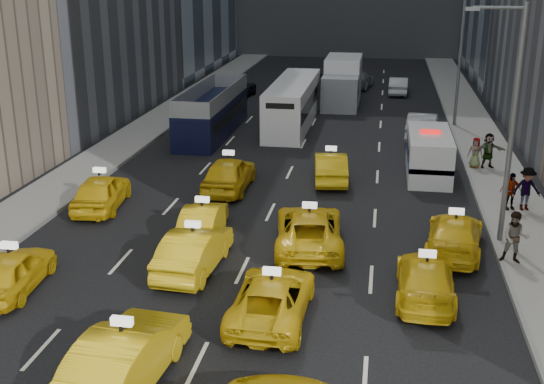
# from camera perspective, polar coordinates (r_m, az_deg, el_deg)

# --- Properties ---
(sidewalk_west) EXTENTS (3.00, 90.00, 0.15)m
(sidewalk_west) POSITION_cam_1_polar(r_m,az_deg,el_deg) (42.49, -11.76, 4.32)
(sidewalk_west) COLOR gray
(sidewalk_west) RESTS_ON ground
(sidewalk_east) EXTENTS (3.00, 90.00, 0.15)m
(sidewalk_east) POSITION_cam_1_polar(r_m,az_deg,el_deg) (40.16, 17.53, 3.01)
(sidewalk_east) COLOR gray
(sidewalk_east) RESTS_ON ground
(curb_west) EXTENTS (0.15, 90.00, 0.18)m
(curb_west) POSITION_cam_1_polar(r_m,az_deg,el_deg) (42.00, -9.91, 4.28)
(curb_west) COLOR slate
(curb_west) RESTS_ON ground
(curb_east) EXTENTS (0.15, 90.00, 0.18)m
(curb_east) POSITION_cam_1_polar(r_m,az_deg,el_deg) (39.97, 15.48, 3.15)
(curb_east) COLOR slate
(curb_east) RESTS_ON ground
(streetlight_near) EXTENTS (2.15, 0.22, 9.00)m
(streetlight_near) POSITION_cam_1_polar(r_m,az_deg,el_deg) (26.35, 19.30, 5.86)
(streetlight_near) COLOR #595B60
(streetlight_near) RESTS_ON ground
(streetlight_far) EXTENTS (2.15, 0.22, 9.00)m
(streetlight_far) POSITION_cam_1_polar(r_m,az_deg,el_deg) (45.94, 15.34, 11.26)
(streetlight_far) COLOR #595B60
(streetlight_far) RESTS_ON ground
(taxi_5) EXTENTS (2.15, 5.04, 1.62)m
(taxi_5) POSITION_cam_1_polar(r_m,az_deg,el_deg) (18.09, -12.22, -13.36)
(taxi_5) COLOR yellow
(taxi_5) RESTS_ON ground
(taxi_8) EXTENTS (1.96, 4.21, 1.40)m
(taxi_8) POSITION_cam_1_polar(r_m,az_deg,el_deg) (23.99, -20.88, -6.20)
(taxi_8) COLOR yellow
(taxi_8) RESTS_ON ground
(taxi_9) EXTENTS (1.85, 4.67, 1.51)m
(taxi_9) POSITION_cam_1_polar(r_m,az_deg,el_deg) (24.01, -6.55, -4.86)
(taxi_9) COLOR yellow
(taxi_9) RESTS_ON ground
(taxi_10) EXTENTS (2.28, 4.80, 1.32)m
(taxi_10) POSITION_cam_1_polar(r_m,az_deg,el_deg) (20.83, -0.01, -8.84)
(taxi_10) COLOR yellow
(taxi_10) RESTS_ON ground
(taxi_11) EXTENTS (1.99, 4.61, 1.32)m
(taxi_11) POSITION_cam_1_polar(r_m,az_deg,el_deg) (22.53, 12.73, -7.11)
(taxi_11) COLOR yellow
(taxi_11) RESTS_ON ground
(taxi_12) EXTENTS (2.35, 4.69, 1.53)m
(taxi_12) POSITION_cam_1_polar(r_m,az_deg,el_deg) (30.77, -14.09, 0.04)
(taxi_12) COLOR yellow
(taxi_12) RESTS_ON ground
(taxi_13) EXTENTS (1.65, 4.10, 1.32)m
(taxi_13) POSITION_cam_1_polar(r_m,az_deg,el_deg) (26.93, -5.79, -2.39)
(taxi_13) COLOR yellow
(taxi_13) RESTS_ON ground
(taxi_14) EXTENTS (3.05, 5.57, 1.48)m
(taxi_14) POSITION_cam_1_polar(r_m,az_deg,el_deg) (25.77, 3.14, -3.12)
(taxi_14) COLOR yellow
(taxi_14) RESTS_ON ground
(taxi_15) EXTENTS (2.57, 5.03, 1.40)m
(taxi_15) POSITION_cam_1_polar(r_m,az_deg,el_deg) (26.23, 15.02, -3.46)
(taxi_15) COLOR yellow
(taxi_15) RESTS_ON ground
(taxi_16) EXTENTS (1.95, 4.78, 1.62)m
(taxi_16) POSITION_cam_1_polar(r_m,az_deg,el_deg) (32.31, -3.62, 1.54)
(taxi_16) COLOR yellow
(taxi_16) RESTS_ON ground
(taxi_17) EXTENTS (2.04, 4.56, 1.45)m
(taxi_17) POSITION_cam_1_polar(r_m,az_deg,el_deg) (33.74, 4.93, 2.10)
(taxi_17) COLOR yellow
(taxi_17) RESTS_ON ground
(nypd_van) EXTENTS (2.22, 5.51, 2.35)m
(nypd_van) POSITION_cam_1_polar(r_m,az_deg,el_deg) (35.41, 12.98, 3.04)
(nypd_van) COLOR silver
(nypd_van) RESTS_ON ground
(double_decker) EXTENTS (2.83, 10.41, 3.00)m
(double_decker) POSITION_cam_1_polar(r_m,az_deg,el_deg) (43.15, -5.00, 6.77)
(double_decker) COLOR black
(double_decker) RESTS_ON ground
(city_bus) EXTENTS (3.84, 11.69, 2.97)m
(city_bus) POSITION_cam_1_polar(r_m,az_deg,el_deg) (45.39, 1.77, 7.40)
(city_bus) COLOR silver
(city_bus) RESTS_ON ground
(box_truck) EXTENTS (3.37, 7.86, 3.49)m
(box_truck) POSITION_cam_1_polar(r_m,az_deg,el_deg) (52.73, 5.91, 9.16)
(box_truck) COLOR silver
(box_truck) RESTS_ON ground
(misc_car_0) EXTENTS (2.21, 5.05, 1.61)m
(misc_car_0) POSITION_cam_1_polar(r_m,az_deg,el_deg) (43.02, 12.45, 5.45)
(misc_car_0) COLOR #979A9E
(misc_car_0) RESTS_ON ground
(misc_car_1) EXTENTS (2.84, 5.33, 1.42)m
(misc_car_1) POSITION_cam_1_polar(r_m,az_deg,el_deg) (55.47, -3.03, 8.63)
(misc_car_1) COLOR black
(misc_car_1) RESTS_ON ground
(misc_car_2) EXTENTS (2.72, 5.29, 1.47)m
(misc_car_2) POSITION_cam_1_polar(r_m,az_deg,el_deg) (60.19, 7.27, 9.32)
(misc_car_2) COLOR gray
(misc_car_2) RESTS_ON ground
(misc_car_3) EXTENTS (2.01, 4.43, 1.47)m
(misc_car_3) POSITION_cam_1_polar(r_m,az_deg,el_deg) (59.36, 3.65, 9.30)
(misc_car_3) COLOR black
(misc_car_3) RESTS_ON ground
(misc_car_4) EXTENTS (1.64, 4.33, 1.41)m
(misc_car_4) POSITION_cam_1_polar(r_m,az_deg,el_deg) (57.77, 10.54, 8.74)
(misc_car_4) COLOR #ADB0B5
(misc_car_4) RESTS_ON ground
(pedestrian_1) EXTENTS (0.99, 0.64, 1.89)m
(pedestrian_1) POSITION_cam_1_polar(r_m,az_deg,el_deg) (25.50, 19.68, -3.61)
(pedestrian_1) COLOR gray
(pedestrian_1) RESTS_ON sidewalk_east
(pedestrian_2) EXTENTS (1.31, 0.76, 1.90)m
(pedestrian_2) POSITION_cam_1_polar(r_m,az_deg,el_deg) (31.12, 20.53, 0.25)
(pedestrian_2) COLOR gray
(pedestrian_2) RESTS_ON sidewalk_east
(pedestrian_3) EXTENTS (1.04, 0.67, 1.64)m
(pedestrian_3) POSITION_cam_1_polar(r_m,az_deg,el_deg) (31.01, 19.33, 0.07)
(pedestrian_3) COLOR gray
(pedestrian_3) RESTS_ON sidewalk_east
(pedestrian_4) EXTENTS (0.87, 0.65, 1.58)m
(pedestrian_4) POSITION_cam_1_polar(r_m,az_deg,el_deg) (36.95, 16.65, 3.18)
(pedestrian_4) COLOR gray
(pedestrian_4) RESTS_ON sidewalk_east
(pedestrian_5) EXTENTS (1.76, 0.91, 1.82)m
(pedestrian_5) POSITION_cam_1_polar(r_m,az_deg,el_deg) (37.08, 17.65, 3.33)
(pedestrian_5) COLOR gray
(pedestrian_5) RESTS_ON sidewalk_east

